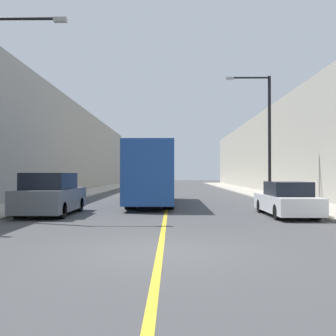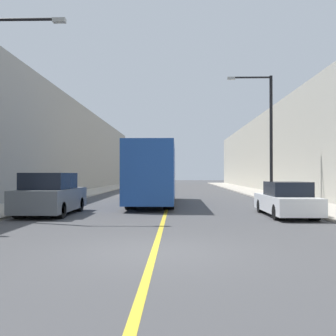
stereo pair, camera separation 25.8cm
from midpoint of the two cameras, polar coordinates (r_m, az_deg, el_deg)
name	(u,v)px [view 1 (the left image)]	position (r m, az deg, el deg)	size (l,w,h in m)	color
ground_plane	(160,252)	(9.29, -1.99, -12.12)	(200.00, 200.00, 0.00)	#474749
sidewalk_left	(90,191)	(40.01, -11.43, -3.34)	(3.13, 72.00, 0.10)	#B2AA9E
sidewalk_right	(249,191)	(39.85, 11.43, -3.35)	(3.13, 72.00, 0.10)	#B2AA9E
building_row_left	(55,147)	(40.95, -16.30, 3.00)	(4.00, 72.00, 9.06)	gray
building_row_right	(284,151)	(40.70, 16.35, 2.41)	(4.00, 72.00, 8.18)	#B7B2A3
road_center_line	(169,192)	(39.14, -0.02, -3.48)	(0.16, 72.00, 0.01)	gold
bus	(153,173)	(23.31, -2.53, -0.77)	(2.48, 10.83, 3.45)	#1E4793
parked_suv_left	(51,195)	(18.15, -17.04, -3.81)	(2.04, 4.87, 1.85)	#51565B
car_right_near	(287,200)	(17.58, 16.42, -4.54)	(1.77, 4.78, 1.48)	silver
street_lamp_left	(0,102)	(16.77, -23.58, 8.79)	(2.94, 0.24, 7.83)	black
street_lamp_right	(266,129)	(26.42, 13.70, 5.52)	(2.94, 0.24, 8.08)	black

